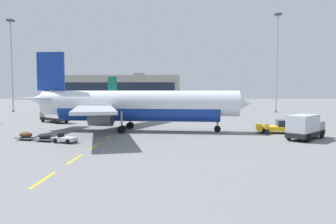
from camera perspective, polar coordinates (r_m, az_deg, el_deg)
The scene contains 12 objects.
ground at distance 67.37m, azimuth 12.65°, elevation -1.50°, with size 400.00×400.00×0.00m, color slate.
apron_paint_markings at distance 62.67m, azimuth -6.75°, elevation -1.82°, with size 8.00×92.11×0.01m.
airliner_foreground at distance 48.07m, azimuth -6.02°, elevation 1.22°, with size 34.82×34.51×12.20m.
pushback_tug at distance 48.42m, azimuth 19.62°, elevation -2.58°, with size 6.29×3.75×2.08m.
airliner_mid_left at distance 132.85m, azimuth -14.48°, elevation 2.67°, with size 32.20×30.53×11.80m.
catering_truck at distance 64.78m, azimuth -19.88°, elevation -0.38°, with size 6.97×6.24×3.14m.
fuel_service_truck at distance 43.28m, azimuth 23.71°, elevation -2.42°, with size 6.54×6.75×3.14m.
baggage_train at distance 41.03m, azimuth -21.49°, elevation -4.26°, with size 8.59×4.30×1.14m.
ground_crew_worker at distance 45.36m, azimuth 17.53°, elevation -2.84°, with size 0.61×0.42×1.73m.
apron_light_mast_near at distance 103.43m, azimuth -26.59°, elevation 9.18°, with size 1.80×1.80×26.87m.
apron_light_mast_far at distance 96.64m, azimuth 19.23°, elevation 10.21°, with size 1.80×1.80×28.21m.
terminal_satellite at distance 188.99m, azimuth -8.30°, elevation 4.21°, with size 68.06×20.14×16.94m.
Camera 1 is at (27.18, -25.86, 6.06)m, focal length 33.50 mm.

